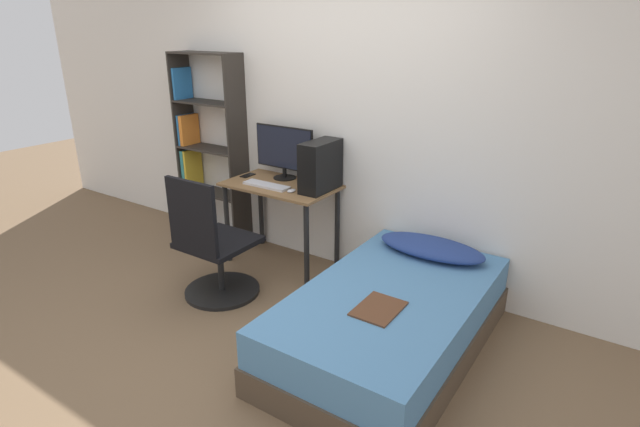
{
  "coord_description": "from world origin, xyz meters",
  "views": [
    {
      "loc": [
        2.1,
        -1.94,
        2.01
      ],
      "look_at": [
        0.25,
        0.82,
        0.75
      ],
      "focal_mm": 28.0,
      "sensor_mm": 36.0,
      "label": 1
    }
  ],
  "objects_px": {
    "office_chair": "(213,253)",
    "keyboard": "(267,185)",
    "monitor": "(284,150)",
    "pc_tower": "(321,166)",
    "bookshelf": "(204,155)",
    "bed": "(390,321)"
  },
  "relations": [
    {
      "from": "pc_tower",
      "to": "bookshelf",
      "type": "bearing_deg",
      "value": 176.45
    },
    {
      "from": "office_chair",
      "to": "keyboard",
      "type": "distance_m",
      "value": 0.75
    },
    {
      "from": "bookshelf",
      "to": "pc_tower",
      "type": "relative_size",
      "value": 4.38
    },
    {
      "from": "pc_tower",
      "to": "monitor",
      "type": "bearing_deg",
      "value": 166.82
    },
    {
      "from": "keyboard",
      "to": "pc_tower",
      "type": "xyz_separation_m",
      "value": [
        0.43,
        0.17,
        0.19
      ]
    },
    {
      "from": "keyboard",
      "to": "bookshelf",
      "type": "bearing_deg",
      "value": 165.38
    },
    {
      "from": "keyboard",
      "to": "monitor",
      "type": "bearing_deg",
      "value": 94.38
    },
    {
      "from": "office_chair",
      "to": "pc_tower",
      "type": "xyz_separation_m",
      "value": [
        0.44,
        0.82,
        0.57
      ]
    },
    {
      "from": "bookshelf",
      "to": "keyboard",
      "type": "bearing_deg",
      "value": -14.62
    },
    {
      "from": "bookshelf",
      "to": "monitor",
      "type": "bearing_deg",
      "value": 1.0
    },
    {
      "from": "bed",
      "to": "keyboard",
      "type": "xyz_separation_m",
      "value": [
        -1.43,
        0.51,
        0.53
      ]
    },
    {
      "from": "bookshelf",
      "to": "monitor",
      "type": "xyz_separation_m",
      "value": [
        0.98,
        0.02,
        0.17
      ]
    },
    {
      "from": "bookshelf",
      "to": "pc_tower",
      "type": "bearing_deg",
      "value": -3.55
    },
    {
      "from": "office_chair",
      "to": "monitor",
      "type": "relative_size",
      "value": 1.66
    },
    {
      "from": "office_chair",
      "to": "keyboard",
      "type": "relative_size",
      "value": 2.34
    },
    {
      "from": "office_chair",
      "to": "bed",
      "type": "relative_size",
      "value": 0.55
    },
    {
      "from": "bookshelf",
      "to": "office_chair",
      "type": "bearing_deg",
      "value": -42.53
    },
    {
      "from": "bed",
      "to": "monitor",
      "type": "distance_m",
      "value": 1.83
    },
    {
      "from": "bookshelf",
      "to": "keyboard",
      "type": "relative_size",
      "value": 4.2
    },
    {
      "from": "monitor",
      "to": "pc_tower",
      "type": "distance_m",
      "value": 0.47
    },
    {
      "from": "bookshelf",
      "to": "bed",
      "type": "distance_m",
      "value": 2.62
    },
    {
      "from": "keyboard",
      "to": "office_chair",
      "type": "bearing_deg",
      "value": -91.04
    }
  ]
}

